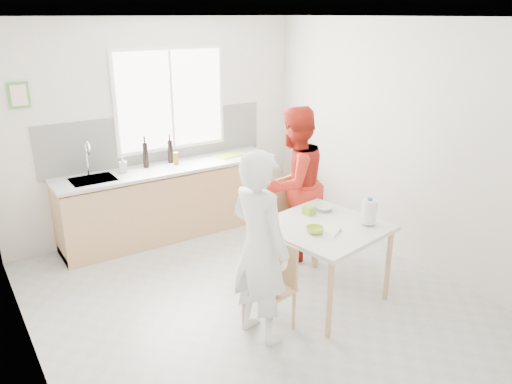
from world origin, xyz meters
The scene contains 21 objects.
ground centered at (0.00, 0.00, 0.00)m, with size 4.50×4.50×0.00m, color #B7B7B2.
room_shell centered at (0.00, 0.00, 1.64)m, with size 4.50×4.50×4.50m.
window centered at (0.20, 2.23, 1.70)m, with size 1.50×0.06×1.30m.
backsplash centered at (0.00, 2.24, 1.23)m, with size 3.00×0.02×0.65m, color white.
picture_frame centered at (-1.55, 2.23, 1.90)m, with size 0.22×0.03×0.28m.
kitchen_counter centered at (0.00, 1.95, 0.42)m, with size 2.84×0.64×1.37m.
dining_table centered at (0.60, -0.33, 0.72)m, with size 1.22×1.22×0.81m.
chair_left centered at (-0.08, -0.46, 0.45)m, with size 0.44×0.44×0.82m.
chair_far centered at (0.80, 0.54, 0.53)m, with size 0.52×0.52×0.97m.
person_white centered at (-0.25, -0.49, 0.86)m, with size 0.63×0.41×1.72m, color white.
person_red centered at (0.93, 0.60, 0.89)m, with size 0.87×0.67×1.78m, color red.
bowl_green centered at (0.41, -0.42, 0.83)m, with size 0.17×0.17×0.05m, color #A4C52D.
bowl_white centered at (0.85, -0.03, 0.83)m, with size 0.20×0.20×0.05m, color silver.
milk_jug centered at (0.97, -0.55, 0.94)m, with size 0.20×0.14×0.25m.
green_box centered at (0.65, -0.04, 0.85)m, with size 0.10×0.10×0.09m, color #8AB62A.
spoon centered at (0.56, -0.56, 0.82)m, with size 0.01×0.01×0.16m, color #A5A5AA.
cutting_board centered at (0.88, 1.97, 0.93)m, with size 0.35×0.25×0.01m, color #97C12C.
wine_bottle_a centered at (-0.25, 2.06, 1.08)m, with size 0.07×0.07×0.32m, color black.
wine_bottle_b centered at (0.09, 2.09, 1.07)m, with size 0.07×0.07×0.30m, color black.
jar_amber centered at (0.11, 1.96, 1.00)m, with size 0.06×0.06×0.16m, color brown.
soap_bottle centered at (-0.56, 2.03, 1.02)m, with size 0.09×0.09×0.19m, color #999999.
Camera 1 is at (-2.37, -3.66, 2.73)m, focal length 35.00 mm.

